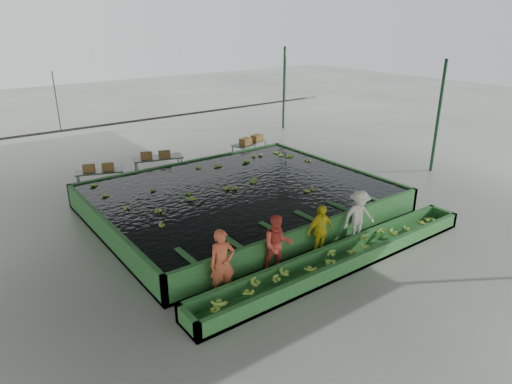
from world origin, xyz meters
TOP-DOWN VIEW (x-y plane):
  - ground at (0.00, 0.00)m, footprint 80.00×80.00m
  - shed_roof at (0.00, 0.00)m, footprint 20.00×22.00m
  - shed_posts at (0.00, 0.00)m, footprint 20.00×22.00m
  - flotation_tank at (0.00, 1.50)m, footprint 10.00×8.00m
  - tank_water at (0.00, 1.50)m, footprint 9.70×7.70m
  - sorting_trough at (0.00, -3.60)m, footprint 10.00×1.00m
  - cableway_rail at (0.00, 5.00)m, footprint 0.08×0.08m
  - rail_hanger_left at (-5.00, 5.00)m, footprint 0.04×0.04m
  - rail_hanger_right at (5.00, 5.00)m, footprint 0.04×0.04m
  - worker_a at (-3.49, -2.80)m, footprint 0.75×0.58m
  - worker_b at (-1.71, -2.80)m, footprint 1.04×0.95m
  - worker_c at (-0.11, -2.80)m, footprint 0.98×0.45m
  - worker_d at (1.55, -2.80)m, footprint 1.21×0.86m
  - packing_table_left at (-3.43, 6.53)m, footprint 2.01×1.33m
  - packing_table_mid at (-0.85, 6.55)m, footprint 2.26×1.38m
  - packing_table_right at (3.97, 6.42)m, footprint 2.04×1.22m
  - box_stack_left at (-3.44, 6.56)m, footprint 1.23×0.75m
  - box_stack_mid at (-0.99, 6.48)m, footprint 1.30×0.75m
  - box_stack_right at (4.04, 6.35)m, footprint 1.47×0.74m
  - floating_bananas at (0.00, 2.30)m, footprint 9.08×6.19m
  - trough_bananas at (0.00, -3.60)m, footprint 9.41×0.63m

SIDE VIEW (x-z plane):
  - ground at x=0.00m, z-range 0.00..0.00m
  - sorting_trough at x=0.00m, z-range 0.00..0.50m
  - trough_bananas at x=0.00m, z-range 0.34..0.46m
  - packing_table_left at x=-3.43m, z-range 0.00..0.85m
  - packing_table_right at x=3.97m, z-range 0.00..0.87m
  - flotation_tank at x=0.00m, z-range 0.00..0.90m
  - packing_table_mid at x=-0.85m, z-range 0.00..0.96m
  - worker_c at x=-0.11m, z-range 0.00..1.63m
  - box_stack_left at x=-3.44m, z-range 0.72..0.98m
  - tank_water at x=0.00m, z-range 0.85..0.85m
  - floating_bananas at x=0.00m, z-range 0.79..0.91m
  - worker_d at x=1.55m, z-range 0.00..1.71m
  - worker_b at x=-1.71m, z-range 0.00..1.74m
  - box_stack_right at x=4.04m, z-range 0.72..1.02m
  - worker_a at x=-3.49m, z-range 0.00..1.81m
  - box_stack_mid at x=-0.99m, z-range 0.82..1.10m
  - shed_posts at x=0.00m, z-range 0.00..5.00m
  - cableway_rail at x=0.00m, z-range -4.00..10.00m
  - rail_hanger_left at x=-5.00m, z-range 3.00..5.00m
  - rail_hanger_right at x=5.00m, z-range 3.00..5.00m
  - shed_roof at x=0.00m, z-range 4.98..5.02m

